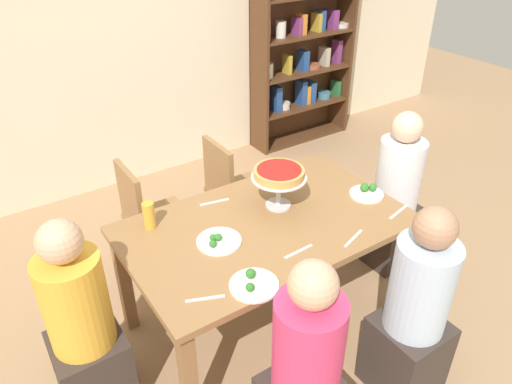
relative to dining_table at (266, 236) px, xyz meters
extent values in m
plane|color=#9E7A56|center=(0.00, 0.00, -0.65)|extent=(12.00, 12.00, 0.00)
cube|color=beige|center=(0.00, 2.20, 0.75)|extent=(8.00, 0.12, 2.80)
cube|color=olive|center=(0.00, 0.00, 0.07)|extent=(1.56, 0.95, 0.04)
cube|color=olive|center=(-0.72, -0.42, -0.30)|extent=(0.07, 0.07, 0.70)
cube|color=olive|center=(0.72, -0.42, -0.30)|extent=(0.07, 0.07, 0.70)
cube|color=olive|center=(-0.72, 0.42, -0.30)|extent=(0.07, 0.07, 0.70)
cube|color=olive|center=(0.72, 0.42, -0.30)|extent=(0.07, 0.07, 0.70)
cube|color=#4C2D19|center=(1.29, 1.98, 0.45)|extent=(0.03, 0.30, 2.20)
cube|color=#4C2D19|center=(2.36, 1.98, 0.45)|extent=(0.03, 0.30, 2.20)
cube|color=#4C2D19|center=(1.83, 2.12, 0.45)|extent=(1.10, 0.02, 2.20)
cube|color=#4C2D19|center=(1.83, 1.98, -0.64)|extent=(1.04, 0.28, 0.02)
cube|color=#4C2D19|center=(1.83, 1.98, -0.27)|extent=(1.04, 0.28, 0.02)
cube|color=#4C2D19|center=(1.83, 1.98, 0.09)|extent=(1.04, 0.28, 0.02)
cube|color=#4C2D19|center=(1.83, 1.98, 0.46)|extent=(1.04, 0.28, 0.02)
cube|color=maroon|center=(1.35, 1.98, -0.14)|extent=(0.04, 0.13, 0.24)
cube|color=navy|center=(1.50, 1.98, -0.13)|extent=(0.07, 0.13, 0.26)
cylinder|color=beige|center=(1.60, 1.98, -0.23)|extent=(0.13, 0.13, 0.07)
cube|color=navy|center=(1.82, 1.98, -0.13)|extent=(0.06, 0.13, 0.26)
cube|color=orange|center=(1.88, 1.98, -0.16)|extent=(0.05, 0.13, 0.19)
cube|color=navy|center=(1.95, 1.98, -0.15)|extent=(0.07, 0.13, 0.22)
cylinder|color=#3D7084|center=(2.15, 1.98, -0.23)|extent=(0.14, 0.14, 0.07)
cube|color=#2D6B38|center=(2.31, 1.98, -0.18)|extent=(0.04, 0.13, 0.16)
cylinder|color=silver|center=(1.39, 1.98, 0.18)|extent=(0.12, 0.12, 0.15)
cube|color=#B7932D|center=(1.63, 1.98, 0.20)|extent=(0.05, 0.11, 0.19)
cube|color=navy|center=(1.83, 1.98, 0.21)|extent=(0.07, 0.13, 0.20)
cylinder|color=brown|center=(1.95, 1.98, 0.13)|extent=(0.17, 0.17, 0.04)
cube|color=#B2A88E|center=(2.11, 1.98, 0.20)|extent=(0.06, 0.13, 0.19)
cube|color=#7A3370|center=(2.28, 1.98, 0.23)|extent=(0.06, 0.11, 0.24)
cylinder|color=brown|center=(1.37, 1.98, 0.57)|extent=(0.08, 0.08, 0.19)
cylinder|color=silver|center=(1.54, 1.98, 0.55)|extent=(0.10, 0.10, 0.15)
cube|color=#7A3370|center=(1.73, 1.98, 0.56)|extent=(0.04, 0.13, 0.16)
cube|color=orange|center=(1.78, 1.98, 0.57)|extent=(0.05, 0.13, 0.19)
cube|color=#B7932D|center=(1.97, 1.98, 0.56)|extent=(0.04, 0.13, 0.17)
cube|color=navy|center=(2.02, 1.98, 0.57)|extent=(0.05, 0.12, 0.20)
cube|color=#7A3370|center=(2.18, 1.98, 0.57)|extent=(0.07, 0.13, 0.18)
cylinder|color=beige|center=(2.30, 1.98, 0.49)|extent=(0.17, 0.17, 0.04)
cylinder|color=#D63866|center=(-0.33, -0.78, 0.05)|extent=(0.30, 0.30, 0.50)
sphere|color=tan|center=(-0.33, -0.78, 0.40)|extent=(0.20, 0.20, 0.20)
cube|color=#382D28|center=(-1.05, 0.02, -0.43)|extent=(0.34, 0.34, 0.45)
cylinder|color=gold|center=(-1.05, 0.02, 0.05)|extent=(0.30, 0.30, 0.50)
sphere|color=tan|center=(-1.05, 0.02, 0.40)|extent=(0.20, 0.20, 0.20)
cube|color=#382D28|center=(0.35, -0.80, -0.43)|extent=(0.34, 0.34, 0.45)
cylinder|color=silver|center=(0.35, -0.80, 0.05)|extent=(0.30, 0.30, 0.50)
sphere|color=#A87A5B|center=(0.35, -0.80, 0.40)|extent=(0.20, 0.20, 0.20)
cube|color=#382D28|center=(1.08, 0.00, -0.43)|extent=(0.34, 0.34, 0.45)
cylinder|color=silver|center=(1.08, 0.00, 0.05)|extent=(0.30, 0.30, 0.50)
sphere|color=beige|center=(1.08, 0.00, 0.40)|extent=(0.20, 0.20, 0.20)
cube|color=olive|center=(-0.32, 0.78, -0.22)|extent=(0.40, 0.40, 0.04)
cube|color=olive|center=(-0.50, 0.78, 0.01)|extent=(0.04, 0.36, 0.42)
cylinder|color=olive|center=(-0.14, 0.95, -0.45)|extent=(0.04, 0.04, 0.41)
cylinder|color=olive|center=(-0.14, 0.60, -0.45)|extent=(0.04, 0.04, 0.41)
cylinder|color=olive|center=(-0.49, 0.95, -0.45)|extent=(0.04, 0.04, 0.41)
cylinder|color=olive|center=(-0.49, 0.60, -0.45)|extent=(0.04, 0.04, 0.41)
cube|color=olive|center=(0.32, 0.77, -0.22)|extent=(0.40, 0.40, 0.04)
cube|color=olive|center=(0.14, 0.77, 0.01)|extent=(0.04, 0.36, 0.42)
cylinder|color=olive|center=(0.49, 0.95, -0.45)|extent=(0.04, 0.04, 0.41)
cylinder|color=olive|center=(0.49, 0.60, -0.45)|extent=(0.04, 0.04, 0.41)
cylinder|color=olive|center=(0.14, 0.95, -0.45)|extent=(0.04, 0.04, 0.41)
cylinder|color=olive|center=(0.14, 0.60, -0.45)|extent=(0.04, 0.04, 0.41)
cylinder|color=silver|center=(0.16, 0.10, 0.10)|extent=(0.15, 0.15, 0.01)
cylinder|color=silver|center=(0.16, 0.10, 0.19)|extent=(0.03, 0.03, 0.18)
cylinder|color=silver|center=(0.16, 0.10, 0.28)|extent=(0.32, 0.32, 0.01)
cylinder|color=tan|center=(0.16, 0.10, 0.31)|extent=(0.29, 0.29, 0.05)
cylinder|color=maroon|center=(0.16, 0.10, 0.33)|extent=(0.25, 0.25, 0.00)
cylinder|color=white|center=(0.67, -0.10, 0.10)|extent=(0.20, 0.20, 0.01)
sphere|color=#2D7028|center=(0.72, -0.10, 0.13)|extent=(0.05, 0.05, 0.05)
sphere|color=#2D7028|center=(0.68, -0.07, 0.13)|extent=(0.05, 0.05, 0.05)
cylinder|color=white|center=(-0.34, -0.39, 0.10)|extent=(0.23, 0.23, 0.01)
sphere|color=#2D7028|center=(-0.38, -0.41, 0.12)|extent=(0.04, 0.04, 0.04)
sphere|color=#2D7028|center=(-0.33, -0.34, 0.13)|extent=(0.05, 0.05, 0.05)
cylinder|color=white|center=(-0.31, -0.01, 0.10)|extent=(0.24, 0.24, 0.01)
sphere|color=#2D7028|center=(-0.33, 0.01, 0.12)|extent=(0.04, 0.04, 0.04)
sphere|color=#2D7028|center=(-0.31, -0.01, 0.12)|extent=(0.04, 0.04, 0.04)
sphere|color=#2D7028|center=(-0.36, -0.04, 0.12)|extent=(0.04, 0.04, 0.04)
cylinder|color=gold|center=(-0.55, 0.32, 0.17)|extent=(0.06, 0.06, 0.16)
cylinder|color=white|center=(0.30, 0.36, 0.14)|extent=(0.07, 0.07, 0.10)
cube|color=silver|center=(0.30, -0.38, 0.09)|extent=(0.18, 0.07, 0.00)
cube|color=silver|center=(-0.14, 0.34, 0.09)|extent=(0.18, 0.05, 0.00)
cube|color=silver|center=(0.69, -0.34, 0.09)|extent=(0.18, 0.06, 0.00)
cube|color=silver|center=(-0.01, -0.30, 0.09)|extent=(0.18, 0.02, 0.00)
cube|color=silver|center=(-0.57, -0.33, 0.09)|extent=(0.17, 0.08, 0.00)
camera|label=1|loc=(-1.27, -1.80, 1.66)|focal=34.06mm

